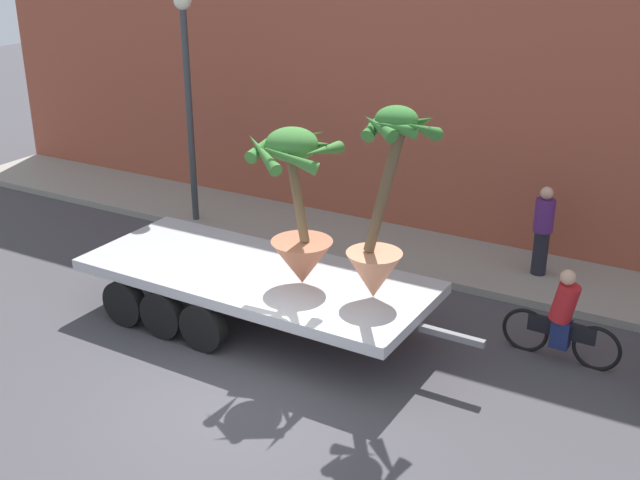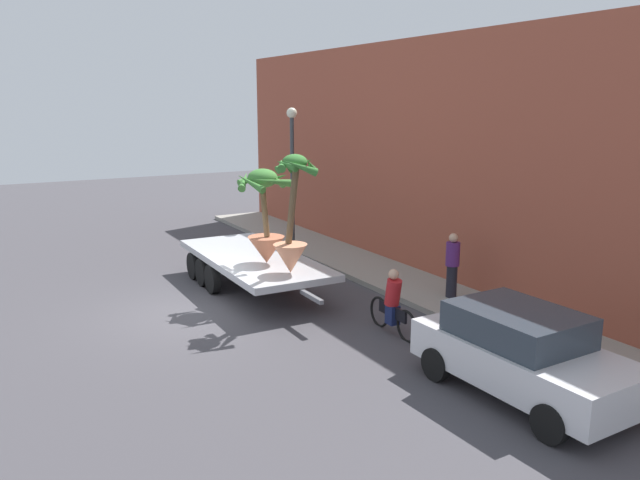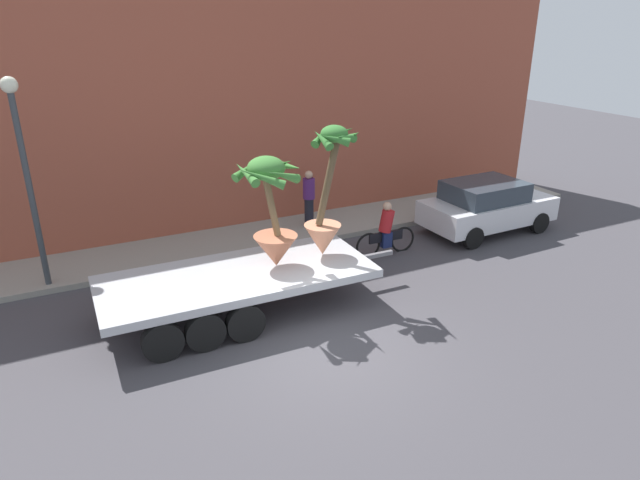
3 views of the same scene
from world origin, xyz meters
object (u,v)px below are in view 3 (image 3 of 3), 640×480
(flatbed_trailer, at_px, (227,284))
(cyclist, at_px, (386,231))
(street_lamp, at_px, (24,158))
(potted_palm_middle, at_px, (272,215))
(parked_car, at_px, (487,205))
(pedestrian_near_gate, at_px, (309,197))
(potted_palm_rear, at_px, (327,202))

(flatbed_trailer, xyz_separation_m, cyclist, (4.94, 1.36, -0.10))
(cyclist, bearing_deg, street_lamp, 168.02)
(potted_palm_middle, bearing_deg, flatbed_trailer, 178.71)
(parked_car, relative_size, street_lamp, 0.84)
(flatbed_trailer, distance_m, street_lamp, 5.31)
(flatbed_trailer, xyz_separation_m, potted_palm_middle, (1.08, -0.02, 1.41))
(flatbed_trailer, bearing_deg, street_lamp, 137.99)
(pedestrian_near_gate, bearing_deg, potted_palm_rear, -109.68)
(flatbed_trailer, distance_m, potted_palm_middle, 1.77)
(cyclist, height_order, parked_car, parked_car)
(parked_car, bearing_deg, flatbed_trailer, -170.06)
(cyclist, distance_m, pedestrian_near_gate, 2.90)
(potted_palm_rear, distance_m, parked_car, 6.46)
(potted_palm_middle, bearing_deg, potted_palm_rear, 4.27)
(potted_palm_middle, bearing_deg, street_lamp, 145.28)
(potted_palm_middle, height_order, pedestrian_near_gate, potted_palm_middle)
(cyclist, xyz_separation_m, pedestrian_near_gate, (-1.06, 2.67, 0.37))
(potted_palm_rear, xyz_separation_m, parked_car, (6.14, 1.43, -1.41))
(potted_palm_rear, relative_size, potted_palm_middle, 1.20)
(flatbed_trailer, height_order, potted_palm_middle, potted_palm_middle)
(cyclist, height_order, pedestrian_near_gate, pedestrian_near_gate)
(potted_palm_rear, bearing_deg, pedestrian_near_gate, 70.32)
(cyclist, bearing_deg, pedestrian_near_gate, 111.72)
(flatbed_trailer, xyz_separation_m, potted_palm_rear, (2.46, 0.08, 1.47))
(potted_palm_rear, bearing_deg, potted_palm_middle, -175.73)
(cyclist, height_order, street_lamp, street_lamp)
(parked_car, height_order, pedestrian_near_gate, pedestrian_near_gate)
(potted_palm_middle, xyz_separation_m, parked_car, (7.52, 1.53, -1.35))
(potted_palm_middle, bearing_deg, pedestrian_near_gate, 55.43)
(potted_palm_middle, bearing_deg, cyclist, 19.72)
(potted_palm_rear, xyz_separation_m, cyclist, (2.48, 1.28, -1.57))
(flatbed_trailer, height_order, pedestrian_near_gate, pedestrian_near_gate)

